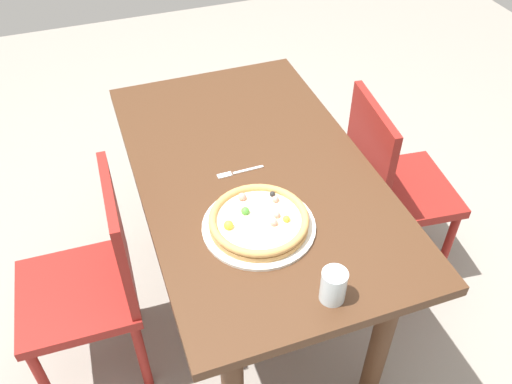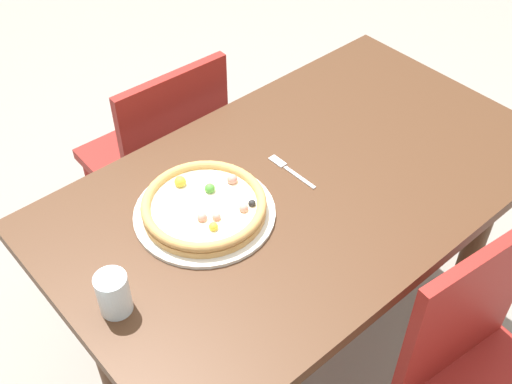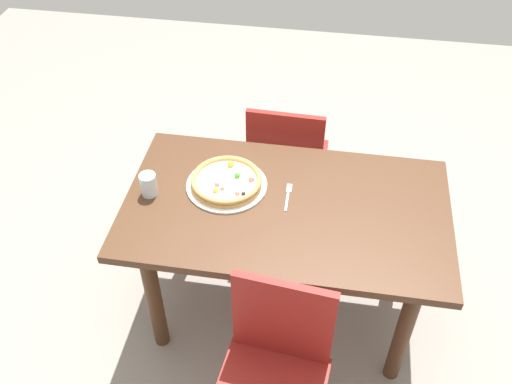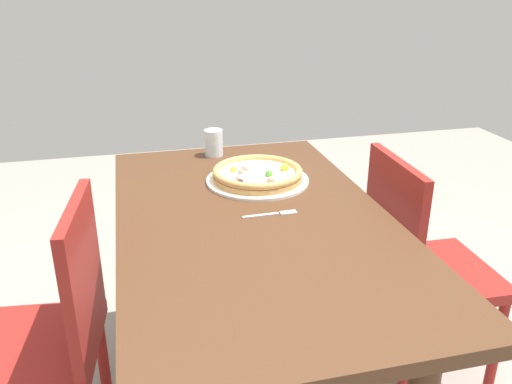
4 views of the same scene
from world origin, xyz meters
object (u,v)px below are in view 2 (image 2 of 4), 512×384
plate (205,213)px  drinking_glass (113,294)px  chair_far (161,158)px  pizza (204,206)px  dining_table (302,213)px  fork (289,169)px

plate → drinking_glass: bearing=-162.8°
chair_far → pizza: 0.65m
dining_table → drinking_glass: size_ratio=13.31×
fork → drinking_glass: 0.59m
drinking_glass → chair_far: bearing=50.4°
dining_table → chair_far: 0.63m
dining_table → plate: plate is taller
dining_table → drinking_glass: (-0.58, -0.02, 0.17)m
plate → pizza: 0.03m
chair_far → drinking_glass: chair_far is taller
pizza → dining_table: bearing=-16.1°
chair_far → pizza: size_ratio=2.81×
drinking_glass → pizza: bearing=17.2°
chair_far → pizza: chair_far is taller
chair_far → drinking_glass: bearing=-127.9°
chair_far → fork: 0.62m
dining_table → fork: fork is taller
pizza → drinking_glass: drinking_glass is taller
chair_far → pizza: (-0.21, -0.53, 0.31)m
plate → fork: bearing=-3.2°
fork → chair_far: bearing=5.8°
dining_table → pizza: bearing=163.9°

